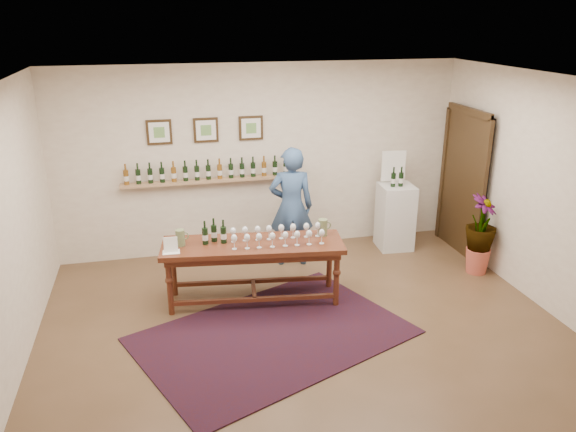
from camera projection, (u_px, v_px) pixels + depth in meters
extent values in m
plane|color=#503A23|center=(304.00, 328.00, 6.52)|extent=(6.00, 6.00, 0.00)
plane|color=silver|center=(261.00, 159.00, 8.33)|extent=(6.00, 0.00, 6.00)
plane|color=silver|center=(403.00, 336.00, 3.76)|extent=(6.00, 0.00, 6.00)
plane|color=silver|center=(4.00, 239.00, 5.39)|extent=(0.00, 5.00, 5.00)
plane|color=silver|center=(547.00, 195.00, 6.70)|extent=(0.00, 5.00, 5.00)
plane|color=white|center=(307.00, 82.00, 5.57)|extent=(6.00, 6.00, 0.00)
cube|color=tan|center=(209.00, 181.00, 8.16)|extent=(2.50, 0.16, 0.04)
cube|color=black|center=(465.00, 184.00, 8.36)|extent=(0.10, 1.00, 2.10)
cube|color=#302010|center=(462.00, 184.00, 8.35)|extent=(0.04, 1.12, 2.22)
cube|color=#302010|center=(159.00, 132.00, 7.83)|extent=(0.35, 0.03, 0.35)
cube|color=white|center=(159.00, 132.00, 7.81)|extent=(0.28, 0.01, 0.28)
cube|color=#63954A|center=(159.00, 132.00, 7.81)|extent=(0.15, 0.00, 0.15)
cube|color=#302010|center=(206.00, 130.00, 7.97)|extent=(0.35, 0.03, 0.35)
cube|color=white|center=(206.00, 130.00, 7.95)|extent=(0.28, 0.01, 0.28)
cube|color=#63954A|center=(206.00, 130.00, 7.95)|extent=(0.15, 0.00, 0.15)
cube|color=#302010|center=(251.00, 128.00, 8.11)|extent=(0.35, 0.03, 0.35)
cube|color=white|center=(251.00, 128.00, 8.09)|extent=(0.28, 0.01, 0.28)
cube|color=#63954A|center=(251.00, 128.00, 8.09)|extent=(0.15, 0.00, 0.15)
cube|color=#3F100B|center=(273.00, 335.00, 6.35)|extent=(3.42, 2.91, 0.02)
cube|color=#482512|center=(253.00, 245.00, 6.89)|extent=(2.30, 0.99, 0.06)
cube|color=#482512|center=(253.00, 250.00, 6.92)|extent=(2.16, 0.85, 0.10)
cylinder|color=#482512|center=(170.00, 287.00, 6.69)|extent=(0.08, 0.08, 0.73)
cylinder|color=#482512|center=(336.00, 279.00, 6.89)|extent=(0.08, 0.08, 0.73)
cylinder|color=#482512|center=(173.00, 269.00, 7.16)|extent=(0.08, 0.08, 0.73)
cylinder|color=#482512|center=(329.00, 262.00, 7.36)|extent=(0.08, 0.08, 0.73)
cube|color=#482512|center=(255.00, 299.00, 6.87)|extent=(2.01, 0.31, 0.05)
cube|color=#482512|center=(253.00, 281.00, 7.34)|extent=(2.01, 0.31, 0.05)
cube|color=#482512|center=(254.00, 290.00, 7.10)|extent=(0.12, 0.51, 0.05)
cube|color=white|center=(171.00, 245.00, 6.60)|extent=(0.20, 0.15, 0.18)
cube|color=silver|center=(395.00, 217.00, 8.61)|extent=(0.54, 0.54, 1.00)
cube|color=white|center=(393.00, 166.00, 8.52)|extent=(0.37, 0.05, 0.51)
cone|color=#BA503E|center=(477.00, 260.00, 7.86)|extent=(0.34, 0.34, 0.36)
imported|color=#1D3716|center=(481.00, 228.00, 7.70)|extent=(0.72, 0.72, 0.62)
imported|color=#34517B|center=(291.00, 207.00, 7.93)|extent=(0.68, 0.50, 1.73)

